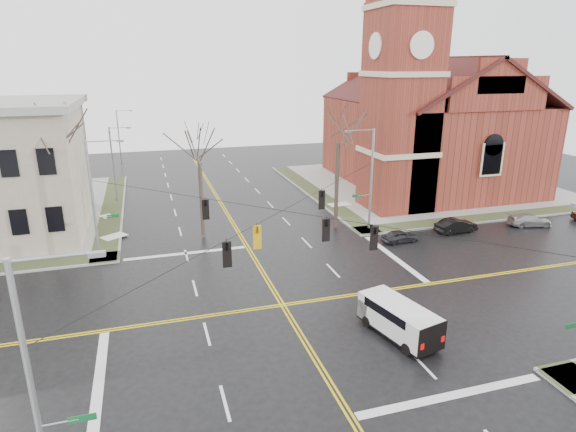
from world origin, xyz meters
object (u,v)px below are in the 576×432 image
object	(u,v)px
church	(425,117)
parked_car_c	(530,220)
tree_ne	(338,137)
tree_nw_near	(199,158)
streetlight_north_a	(114,161)
signal_pole_nw	(95,196)
signal_pole_ne	(370,177)
signal_pole_sw	(37,382)
streetlight_north_b	(120,136)
tree_nw_far	(56,141)
cargo_van	(396,316)
parked_car_a	(400,236)
parked_car_b	(456,226)

from	to	relation	value
church	parked_car_c	size ratio (longest dim) A/B	7.01
tree_ne	tree_nw_near	bearing A→B (deg)	173.96
streetlight_north_a	signal_pole_nw	bearing A→B (deg)	-92.32
signal_pole_ne	signal_pole_sw	bearing A→B (deg)	-134.55
signal_pole_ne	streetlight_north_b	xyz separation A→B (m)	(-21.97, 36.50, -0.48)
streetlight_north_b	tree_nw_far	size ratio (longest dim) A/B	0.65
church	cargo_van	size ratio (longest dim) A/B	5.21
streetlight_north_b	signal_pole_sw	bearing A→B (deg)	-90.64
signal_pole_ne	streetlight_north_a	size ratio (longest dim) A/B	1.12
parked_car_c	tree_ne	xyz separation A→B (m)	(-17.55, 4.55, 7.83)
signal_pole_ne	tree_nw_far	distance (m)	25.59
tree_nw_near	streetlight_north_a	bearing A→B (deg)	118.17
streetlight_north_b	tree_nw_far	bearing A→B (deg)	-95.36
church	signal_pole_ne	xyz separation A→B (m)	(-13.44, -13.28, -3.48)
church	tree_ne	xyz separation A→B (m)	(-16.04, -12.07, -0.04)
tree_nw_far	streetlight_north_a	bearing A→B (deg)	77.09
signal_pole_ne	signal_pole_nw	world-z (taller)	same
parked_car_a	parked_car_c	xyz separation A→B (m)	(13.68, 0.32, 0.04)
streetlight_north_b	tree_nw_near	distance (m)	34.94
signal_pole_ne	parked_car_b	world-z (taller)	signal_pole_ne
church	signal_pole_sw	distance (m)	51.29
church	parked_car_c	bearing A→B (deg)	-84.78
streetlight_north_b	signal_pole_nw	bearing A→B (deg)	-91.05
streetlight_north_b	parked_car_a	world-z (taller)	streetlight_north_b
tree_nw_far	tree_ne	bearing A→B (deg)	-3.65
cargo_van	tree_nw_far	bearing A→B (deg)	121.28
streetlight_north_a	parked_car_c	distance (m)	42.11
signal_pole_sw	streetlight_north_a	size ratio (longest dim) A/B	1.12
streetlight_north_a	streetlight_north_b	distance (m)	20.00
tree_nw_far	church	bearing A→B (deg)	15.40
signal_pole_ne	parked_car_a	xyz separation A→B (m)	(1.28, -3.66, -4.42)
streetlight_north_b	parked_car_c	size ratio (longest dim) A/B	2.04
streetlight_north_b	tree_ne	distance (m)	40.45
cargo_van	parked_car_a	size ratio (longest dim) A/B	1.69
signal_pole_nw	streetlight_north_b	world-z (taller)	signal_pole_nw
signal_pole_sw	church	bearing A→B (deg)	45.16
cargo_van	tree_ne	bearing A→B (deg)	65.15
signal_pole_ne	parked_car_a	world-z (taller)	signal_pole_ne
signal_pole_sw	tree_nw_near	xyz separation A→B (m)	(8.18, 25.47, 2.05)
church	signal_pole_nw	size ratio (longest dim) A/B	3.06
church	streetlight_north_b	size ratio (longest dim) A/B	3.44
church	streetlight_north_a	bearing A→B (deg)	174.81
tree_ne	church	bearing A→B (deg)	36.97
parked_car_b	tree_ne	distance (m)	13.22
streetlight_north_b	cargo_van	size ratio (longest dim) A/B	1.51
signal_pole_sw	tree_nw_near	size ratio (longest dim) A/B	0.93
church	cargo_van	distance (m)	36.49
streetlight_north_a	signal_pole_sw	bearing A→B (deg)	-90.97
signal_pole_ne	tree_nw_near	size ratio (longest dim) A/B	0.93
tree_nw_far	parked_car_b	bearing A→B (deg)	-9.83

